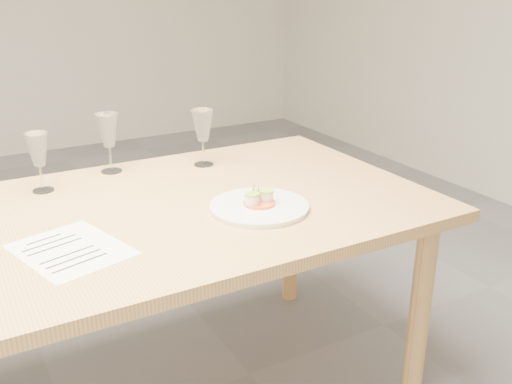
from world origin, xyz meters
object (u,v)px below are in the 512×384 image
dinner_plate (259,206)px  wine_glass_2 (108,131)px  wine_glass_3 (203,127)px  dining_table (44,252)px  recipe_sheet (71,250)px  wine_glass_1 (38,151)px

dinner_plate → wine_glass_2: bearing=116.7°
dinner_plate → wine_glass_3: size_ratio=1.44×
dining_table → dinner_plate: size_ratio=7.89×
wine_glass_2 → wine_glass_3: wine_glass_2 is taller
recipe_sheet → dining_table: bearing=89.7°
dining_table → recipe_sheet: 0.18m
wine_glass_1 → wine_glass_2: bearing=19.1°
wine_glass_2 → wine_glass_3: bearing=-15.7°
wine_glass_2 → dinner_plate: bearing=-63.3°
dinner_plate → wine_glass_3: wine_glass_3 is taller
wine_glass_1 → wine_glass_3: size_ratio=0.94×
dining_table → dinner_plate: dinner_plate is taller
dining_table → wine_glass_3: (0.65, 0.32, 0.22)m
recipe_sheet → wine_glass_1: 0.51m
wine_glass_3 → wine_glass_2: bearing=164.3°
dining_table → wine_glass_3: bearing=26.4°
dinner_plate → wine_glass_2: (-0.29, 0.58, 0.14)m
recipe_sheet → wine_glass_1: bearing=71.6°
wine_glass_1 → wine_glass_3: 0.58m
recipe_sheet → wine_glass_2: wine_glass_2 is taller
recipe_sheet → wine_glass_3: (0.60, 0.49, 0.15)m
dining_table → recipe_sheet: size_ratio=6.76×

